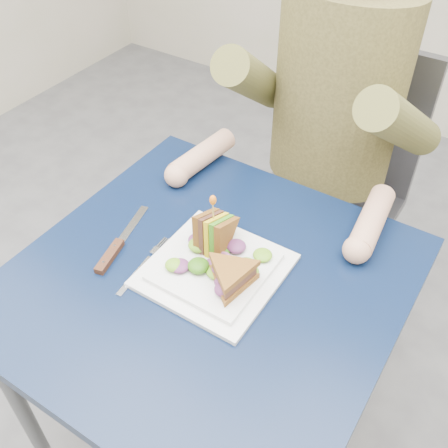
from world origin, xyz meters
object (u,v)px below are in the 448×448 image
Objects in this scene: chair at (335,175)px; table at (207,302)px; diner at (338,78)px; sandwich_flat at (231,276)px; sandwich_upright at (214,234)px; knife at (114,250)px; plate at (215,269)px; fork at (143,267)px.

table is at bearing -90.00° from chair.
diner is 4.46× the size of sandwich_flat.
table is 5.12× the size of sandwich_upright.
sandwich_upright reaches higher than knife.
plate reaches higher than fork.
chair reaches higher than plate.
table is 0.09m from plate.
table is at bearing 21.01° from fork.
sandwich_upright is (-0.03, -0.63, 0.24)m from chair.
fork is (-0.10, -0.12, -0.05)m from sandwich_upright.
sandwich_flat is (0.05, -0.03, 0.04)m from plate.
knife is at bearing -147.54° from sandwich_upright.
plate is at bearing 76.07° from table.
table is 3.43× the size of knife.
plate is at bearing 18.02° from knife.
table is 0.15m from sandwich_upright.
plate is at bearing -89.53° from chair.
table is 0.16m from fork.
sandwich_upright is at bearing 49.53° from fork.
sandwich_flat is at bearing 13.82° from fork.
diner reaches higher than plate.
sandwich_flat is (0.06, -0.70, 0.23)m from chair.
chair reaches higher than sandwich_upright.
sandwich_flat reaches higher than knife.
sandwich_upright is (-0.03, -0.52, -0.13)m from diner.
sandwich_upright is (-0.03, 0.04, 0.05)m from plate.
plate is at bearing 155.56° from sandwich_flat.
chair reaches higher than fork.
table is at bearing 177.70° from sandwich_flat.
table is 0.71m from chair.
sandwich_flat is at bearing -38.70° from sandwich_upright.
chair reaches higher than knife.
fork is (-0.13, -0.64, -0.18)m from diner.
chair is 5.18× the size of fork.
diner is at bearing -90.00° from chair.
diner reaches higher than fork.
chair is 0.74m from sandwich_flat.
sandwich_flat is at bearing -24.44° from plate.
chair is 0.71m from plate.
chair reaches higher than sandwich_flat.
sandwich_upright reaches higher than fork.
sandwich_upright is 0.22m from knife.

